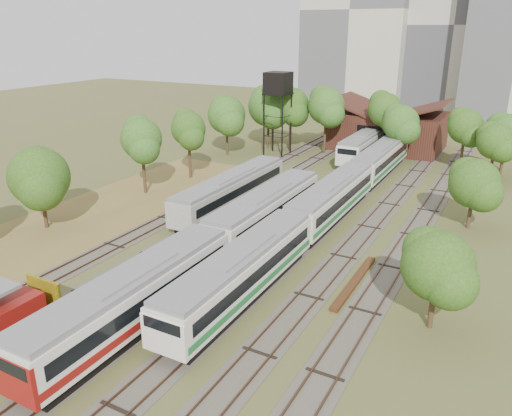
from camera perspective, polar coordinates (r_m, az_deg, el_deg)
The scene contains 15 objects.
ground at distance 30.63m, azimuth -12.92°, elevation -15.87°, with size 240.00×240.00×0.00m, color #475123.
dry_grass_patch at distance 47.29m, azimuth -23.21°, elevation -3.65°, with size 14.00×60.00×0.04m, color brown.
tracks at distance 49.88m, azimuth 5.45°, elevation -0.80°, with size 24.60×80.00×0.19m.
railcar_red_set at distance 37.92m, azimuth -5.02°, elevation -4.48°, with size 3.09×34.58×3.83m.
railcar_green_set at distance 48.85m, azimuth 8.67°, elevation 0.98°, with size 2.98×52.08×3.69m.
railcar_rear at distance 72.20m, azimuth 12.37°, elevation 7.01°, with size 3.05×16.08×3.77m.
old_grey_coach at distance 51.00m, azimuth -2.81°, elevation 2.02°, with size 2.89×18.00×3.57m.
water_tower at distance 72.22m, azimuth 2.54°, elevation 13.82°, with size 3.40×3.40×11.75m.
rail_pile_far at distance 37.51m, azimuth 11.19°, elevation -8.30°, with size 0.55×8.87×0.29m, color #4E2C16.
maintenance_shed at distance 79.59m, azimuth 14.85°, elevation 8.67°, with size 16.45×11.55×7.58m.
tree_band_left at distance 55.34m, azimuth -15.18°, elevation 6.80°, with size 7.77×67.82×8.53m.
tree_band_far at distance 72.34m, azimuth 10.87°, elevation 10.59°, with size 38.27×8.43×9.60m.
tree_band_right at distance 48.58m, azimuth 23.77°, elevation 2.53°, with size 4.84×39.91×7.14m.
tower_left at distance 118.48m, azimuth 11.95°, elevation 21.24°, with size 22.00×16.00×42.00m, color beige.
tower_centre at distance 119.04m, azimuth 22.33°, elevation 18.79°, with size 20.00×18.00×36.00m, color #B9B5A7.
Camera 1 is at (17.28, -18.05, 17.71)m, focal length 35.00 mm.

